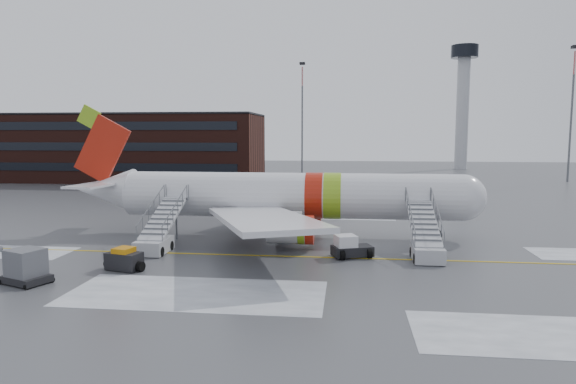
# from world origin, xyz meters

# --- Properties ---
(ground) EXTENTS (260.00, 260.00, 0.00)m
(ground) POSITION_xyz_m (0.00, 0.00, 0.00)
(ground) COLOR #494C4F
(ground) RESTS_ON ground
(airliner) EXTENTS (35.03, 32.97, 11.18)m
(airliner) POSITION_xyz_m (-3.56, 6.24, 3.42)
(airliner) COLOR silver
(airliner) RESTS_ON ground
(airstair_fwd) EXTENTS (2.05, 7.70, 3.48)m
(airstair_fwd) POSITION_xyz_m (7.60, -0.29, 1.06)
(airstair_fwd) COLOR #A8AAAF
(airstair_fwd) RESTS_ON ground
(airstair_aft) EXTENTS (2.05, 7.70, 3.48)m
(airstair_aft) POSITION_xyz_m (-11.83, -0.29, 1.06)
(airstair_aft) COLOR #B2B4B9
(airstair_aft) RESTS_ON ground
(pushback_tug) EXTENTS (3.10, 2.70, 1.58)m
(pushback_tug) POSITION_xyz_m (2.34, -0.67, 0.70)
(pushback_tug) COLOR black
(pushback_tug) RESTS_ON ground
(uld_container) EXTENTS (2.95, 2.57, 2.02)m
(uld_container) POSITION_xyz_m (-16.31, -9.29, 0.94)
(uld_container) COLOR black
(uld_container) RESTS_ON ground
(baggage_tractor) EXTENTS (2.91, 1.76, 1.44)m
(baggage_tractor) POSITION_xyz_m (-11.98, -5.76, 0.61)
(baggage_tractor) COLOR black
(baggage_tractor) RESTS_ON ground
(terminal_building) EXTENTS (62.00, 16.11, 12.30)m
(terminal_building) POSITION_xyz_m (-45.00, 54.98, 6.20)
(terminal_building) COLOR #3F1E16
(terminal_building) RESTS_ON ground
(control_tower) EXTENTS (6.40, 6.40, 30.00)m
(control_tower) POSITION_xyz_m (30.00, 95.00, 18.75)
(control_tower) COLOR #B2B5BA
(control_tower) RESTS_ON ground
(light_mast_far_ne) EXTENTS (1.20, 1.20, 24.25)m
(light_mast_far_ne) POSITION_xyz_m (42.00, 62.00, 13.84)
(light_mast_far_ne) COLOR #595B60
(light_mast_far_ne) RESTS_ON ground
(light_mast_far_n) EXTENTS (1.20, 1.20, 24.25)m
(light_mast_far_n) POSITION_xyz_m (-8.00, 78.00, 13.84)
(light_mast_far_n) COLOR #595B60
(light_mast_far_n) RESTS_ON ground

